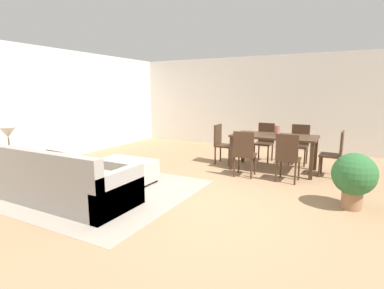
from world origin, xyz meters
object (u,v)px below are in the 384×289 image
object	(u,v)px
dining_table	(274,139)
dining_chair_near_right	(288,155)
couch	(64,184)
side_table	(11,163)
dining_chair_far_right	(299,142)
table_lamp	(8,134)
dining_chair_head_east	(336,151)
potted_plant	(354,176)
ottoman_table	(128,169)
dining_chair_head_west	(221,142)
dining_chair_far_left	(265,140)
vase_centerpiece	(277,130)
dining_chair_near_left	(244,151)

from	to	relation	value
dining_table	dining_chair_near_right	bearing A→B (deg)	-61.22
couch	side_table	size ratio (longest dim) A/B	4.06
dining_chair_far_right	side_table	bearing A→B (deg)	-135.36
table_lamp	dining_chair_head_east	bearing A→B (deg)	33.82
dining_chair_far_right	potted_plant	distance (m)	2.71
ottoman_table	dining_chair_near_right	world-z (taller)	dining_chair_near_right
couch	dining_chair_head_west	distance (m)	3.63
couch	ottoman_table	world-z (taller)	couch
dining_table	dining_chair_far_left	distance (m)	0.90
couch	dining_chair_far_left	xyz separation A→B (m)	(2.02, 4.19, 0.23)
couch	dining_chair_near_right	size ratio (longest dim) A/B	2.42
couch	dining_chair_head_east	distance (m)	4.98
couch	potted_plant	bearing A→B (deg)	24.18
dining_chair_far_left	dining_chair_head_east	size ratio (longest dim) A/B	1.00
ottoman_table	vase_centerpiece	world-z (taller)	vase_centerpiece
couch	dining_table	distance (m)	4.18
dining_chair_near_left	dining_chair_head_east	bearing A→B (deg)	27.68
couch	potted_plant	world-z (taller)	couch
side_table	dining_chair_far_right	size ratio (longest dim) A/B	0.60
dining_chair_near_right	dining_chair_head_east	xyz separation A→B (m)	(0.77, 0.80, 0.00)
couch	dining_chair_far_left	world-z (taller)	dining_chair_far_left
dining_chair_near_left	vase_centerpiece	world-z (taller)	vase_centerpiece
couch	potted_plant	size ratio (longest dim) A/B	2.71
dining_chair_head_east	potted_plant	bearing A→B (deg)	-79.67
dining_table	potted_plant	size ratio (longest dim) A/B	2.11
ottoman_table	dining_chair_head_west	xyz separation A→B (m)	(0.98, 2.19, 0.27)
ottoman_table	potted_plant	distance (m)	3.74
ottoman_table	vase_centerpiece	size ratio (longest dim) A/B	4.92
couch	dining_chair_near_left	size ratio (longest dim) A/B	2.42
dining_chair_head_east	dining_chair_far_left	bearing A→B (deg)	154.10
dining_chair_near_left	potted_plant	distance (m)	2.07
dining_table	couch	bearing A→B (deg)	-125.35
dining_chair_head_west	potted_plant	distance (m)	3.19
dining_chair_near_left	vase_centerpiece	xyz separation A→B (m)	(0.45, 0.82, 0.35)
vase_centerpiece	potted_plant	xyz separation A→B (m)	(1.45, -1.65, -0.38)
dining_chair_far_right	potted_plant	bearing A→B (deg)	-66.13
dining_chair_near_left	dining_chair_near_right	xyz separation A→B (m)	(0.82, 0.03, 0.00)
couch	dining_chair_head_east	xyz separation A→B (m)	(3.61, 3.42, 0.23)
dining_table	dining_chair_far_left	xyz separation A→B (m)	(-0.39, 0.80, -0.15)
potted_plant	dining_chair_head_east	bearing A→B (deg)	100.33
ottoman_table	dining_chair_head_east	distance (m)	4.05
table_lamp	vase_centerpiece	bearing A→B (deg)	40.80
dining_chair_near_right	dining_chair_head_west	distance (m)	1.84
side_table	dining_chair_near_left	world-z (taller)	dining_chair_near_left
dining_chair_near_left	dining_table	bearing A→B (deg)	64.23
table_lamp	dining_chair_near_left	world-z (taller)	table_lamp
couch	table_lamp	distance (m)	1.57
side_table	vase_centerpiece	bearing A→B (deg)	40.80
table_lamp	potted_plant	bearing A→B (deg)	17.72
table_lamp	dining_chair_head_west	distance (m)	4.28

